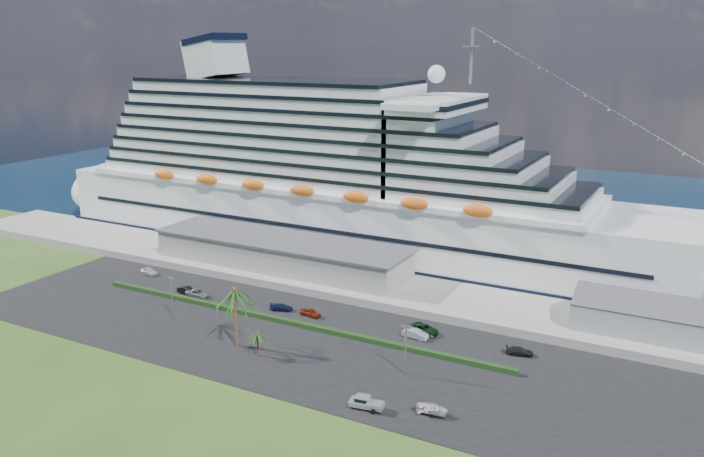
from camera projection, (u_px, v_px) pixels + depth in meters
The scene contains 22 objects.
ground at pixel (272, 368), 110.93m from camera, with size 420.00×420.00×0.00m, color #2E4D19.
asphalt_lot at pixel (307, 342), 120.27m from camera, with size 140.00×38.00×0.12m, color black.
wharf at pixel (380, 287), 144.74m from camera, with size 240.00×20.00×1.80m, color gray.
water at pixel (501, 205), 221.58m from camera, with size 420.00×160.00×0.02m, color black.
cruise_ship at pixel (344, 184), 170.77m from camera, with size 191.00×38.00×54.00m.
terminal_building at pixel (280, 252), 155.00m from camera, with size 61.00×15.00×6.30m.
port_shed at pixel (646, 317), 120.22m from camera, with size 24.00×12.31×7.37m.
hedge at pixel (285, 321), 128.03m from camera, with size 88.00×1.10×0.90m, color black.
lamp_post_left at pixel (172, 293), 129.03m from camera, with size 1.60×0.35×8.27m.
lamp_post_right at pixel (406, 344), 107.25m from camera, with size 1.60×0.35×8.27m.
palm_tall at pixel (235, 296), 116.44m from camera, with size 8.82×8.82×11.13m.
palm_short at pixel (257, 336), 114.13m from camera, with size 3.53×3.53×4.56m.
parked_car_0 at pixel (149, 271), 154.81m from camera, with size 1.78×4.43×1.51m, color silver.
parked_car_1 at pixel (187, 291), 142.72m from camera, with size 1.67×4.79×1.58m, color black.
parked_car_2 at pixel (198, 293), 141.36m from camera, with size 2.47×5.36×1.49m, color gray.
parked_car_3 at pixel (281, 307), 134.22m from camera, with size 1.82×4.48×1.30m, color #111B3B.
parked_car_4 at pixel (310, 312), 131.37m from camera, with size 1.73×4.31×1.47m, color maroon.
parked_car_5 at pixel (415, 334), 121.60m from camera, with size 1.67×4.79×1.58m, color #A8AAB0.
parked_car_6 at pixel (425, 329), 123.73m from camera, with size 2.62×5.69×1.58m, color black.
parked_car_7 at pixel (520, 351), 115.11m from camera, with size 1.87×4.61×1.34m, color black.
pickup_truck at pixel (366, 402), 98.15m from camera, with size 5.34×2.62×1.80m.
boat_trailer at pixel (432, 408), 96.52m from camera, with size 5.46×3.86×1.53m.
Camera 1 is at (59.01, -83.05, 51.03)m, focal length 35.00 mm.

